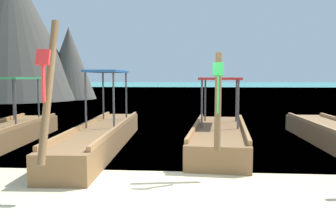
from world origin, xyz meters
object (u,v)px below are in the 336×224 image
(longtail_boat_green_ribbon, at_px, (220,135))
(longtail_boat_pink_ribbon, at_px, (4,133))
(karst_rock, at_px, (17,31))
(longtail_boat_red_ribbon, at_px, (102,135))

(longtail_boat_green_ribbon, bearing_deg, longtail_boat_pink_ribbon, -179.61)
(longtail_boat_pink_ribbon, xyz_separation_m, karst_rock, (-9.44, 19.52, 5.22))
(longtail_boat_green_ribbon, relative_size, karst_rock, 0.48)
(longtail_boat_pink_ribbon, distance_m, karst_rock, 22.30)
(longtail_boat_red_ribbon, relative_size, karst_rock, 0.63)
(longtail_boat_pink_ribbon, xyz_separation_m, longtail_boat_green_ribbon, (5.88, 0.04, 0.00))
(longtail_boat_pink_ribbon, xyz_separation_m, longtail_boat_red_ribbon, (2.82, -0.31, 0.03))
(longtail_boat_green_ribbon, bearing_deg, karst_rock, 128.18)
(longtail_boat_pink_ribbon, relative_size, longtail_boat_green_ribbon, 1.04)
(longtail_boat_pink_ribbon, distance_m, longtail_boat_green_ribbon, 5.88)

